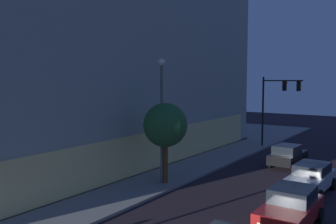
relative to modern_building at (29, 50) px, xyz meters
name	(u,v)px	position (x,y,z in m)	size (l,w,h in m)	color
modern_building	(29,50)	(0.00, 0.00, 0.00)	(33.58, 29.44, 18.69)	#4C4C51
traffic_light_far_corner	(277,97)	(13.21, -18.90, -4.43)	(0.33, 3.78, 6.61)	black
street_lamp_sidewalk	(162,105)	(-3.00, -17.09, -4.30)	(0.44, 0.44, 7.64)	#565656
sidewalk_tree	(165,125)	(-2.81, -17.23, -5.55)	(2.72, 2.72, 4.96)	brown
car_red	(291,207)	(-5.05, -25.57, -8.40)	(4.42, 2.18, 1.72)	maroon
car_silver	(311,178)	(0.63, -25.07, -8.41)	(4.82, 2.23, 1.66)	#B7BABF
car_black	(288,155)	(6.46, -22.03, -8.43)	(4.21, 2.16, 1.64)	black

